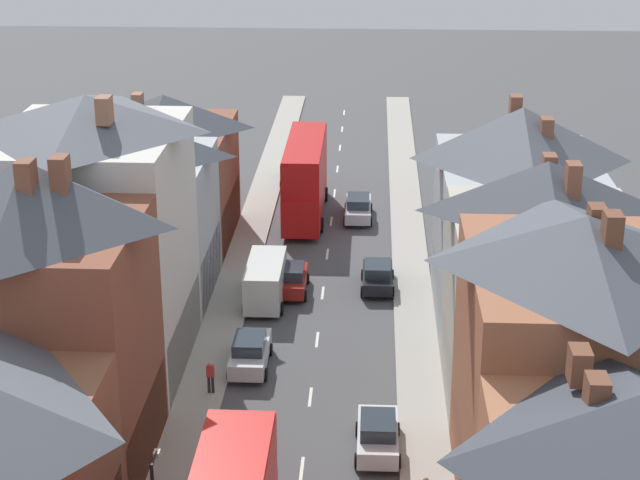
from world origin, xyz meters
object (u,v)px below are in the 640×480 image
car_parked_right_a (291,279)px  car_near_silver (294,172)px  car_mid_black (250,352)px  double_decker_bus_mid_street (305,177)px  car_parked_left_b (358,207)px  car_mid_white (378,434)px  delivery_van (265,280)px  pedestrian_far_left (210,375)px  car_parked_left_a (378,276)px

car_parked_right_a → car_near_silver: bearing=93.7°
car_parked_right_a → car_mid_black: bearing=-98.0°
double_decker_bus_mid_street → car_parked_right_a: size_ratio=2.73×
car_parked_left_b → car_mid_white: 29.13m
double_decker_bus_mid_street → delivery_van: (-1.29, -14.40, -1.48)m
car_parked_right_a → pedestrian_far_left: (-2.81, -12.06, 0.20)m
car_mid_white → delivery_van: bearing=112.4°
double_decker_bus_mid_street → car_parked_left_a: size_ratio=2.68×
car_parked_left_b → delivery_van: (-4.90, -14.06, 0.51)m
car_mid_black → car_mid_white: 9.57m
car_near_silver → car_mid_white: bearing=-80.4°
pedestrian_far_left → double_decker_bus_mid_street: bearing=83.6°
delivery_van → double_decker_bus_mid_street: bearing=84.9°
car_parked_left_a → car_parked_left_b: bearing=96.3°
car_parked_right_a → pedestrian_far_left: size_ratio=2.46×
car_parked_left_a → pedestrian_far_left: pedestrian_far_left is taller
car_parked_left_a → car_mid_white: car_mid_white is taller
car_near_silver → car_mid_black: (0.00, -29.47, 0.02)m
car_parked_left_a → car_mid_white: (0.00, -17.33, 0.04)m
double_decker_bus_mid_street → car_mid_white: size_ratio=2.68×
car_mid_black → delivery_van: delivery_van is taller
delivery_van → car_parked_left_a: bearing=20.2°
car_parked_left_a → pedestrian_far_left: 14.99m
car_mid_black → pedestrian_far_left: (-1.51, -2.81, 0.18)m
car_near_silver → pedestrian_far_left: bearing=-92.7°
delivery_van → pedestrian_far_left: delivery_van is taller
car_mid_white → car_parked_left_a: bearing=90.0°
pedestrian_far_left → car_mid_white: bearing=-30.1°
car_near_silver → pedestrian_far_left: size_ratio=2.60×
car_mid_black → car_mid_white: size_ratio=1.06×
car_near_silver → car_parked_right_a: size_ratio=1.06×
car_parked_right_a → car_parked_left_b: (3.60, 12.56, -0.00)m
car_near_silver → car_parked_left_b: bearing=-57.4°
car_parked_left_a → car_parked_right_a: (-4.90, -0.79, 0.03)m
car_parked_left_a → delivery_van: bearing=-159.8°
car_parked_right_a → pedestrian_far_left: pedestrian_far_left is taller
car_near_silver → car_parked_right_a: car_near_silver is taller
car_mid_white → pedestrian_far_left: pedestrian_far_left is taller
car_parked_left_a → car_parked_right_a: 4.96m
car_mid_black → pedestrian_far_left: pedestrian_far_left is taller
double_decker_bus_mid_street → car_mid_white: 29.92m
car_parked_right_a → car_parked_left_b: car_parked_right_a is taller
car_mid_white → delivery_van: 16.28m
pedestrian_far_left → car_parked_left_b: bearing=75.4°
double_decker_bus_mid_street → car_parked_left_a: 13.23m
car_mid_black → pedestrian_far_left: 3.20m
car_mid_white → delivery_van: (-6.20, 15.05, 0.50)m
car_near_silver → double_decker_bus_mid_street: bearing=-80.0°
car_parked_left_b → pedestrian_far_left: bearing=-104.6°
car_parked_left_a → car_mid_black: size_ratio=0.94×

